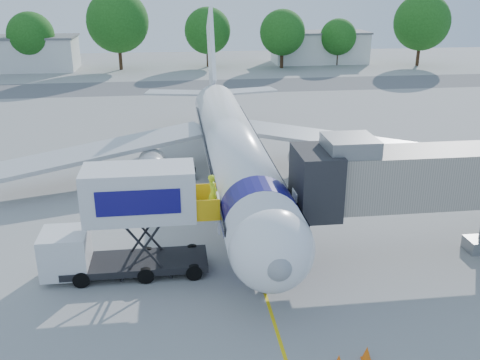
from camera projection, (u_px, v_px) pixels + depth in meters
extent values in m
plane|color=#969693|center=(239.00, 210.00, 33.78)|extent=(160.00, 160.00, 0.00)
cube|color=yellow|center=(239.00, 210.00, 33.77)|extent=(0.15, 70.00, 0.01)
cube|color=#59595B|center=(200.00, 87.00, 72.78)|extent=(120.00, 10.00, 0.01)
cylinder|color=white|center=(233.00, 151.00, 35.51)|extent=(3.70, 28.00, 3.70)
sphere|color=white|center=(271.00, 249.00, 22.51)|extent=(3.70, 3.70, 3.70)
sphere|color=gray|center=(279.00, 268.00, 21.07)|extent=(1.10, 1.10, 1.10)
cone|color=white|center=(213.00, 98.00, 51.29)|extent=(3.70, 6.00, 3.70)
cube|color=white|center=(211.00, 52.00, 50.75)|extent=(0.35, 7.26, 8.29)
cube|color=#B7BABC|center=(347.00, 141.00, 40.07)|extent=(16.17, 9.32, 1.42)
cube|color=#B7BABC|center=(102.00, 150.00, 37.93)|extent=(16.17, 9.32, 1.42)
cylinder|color=#999BA0|center=(307.00, 164.00, 38.15)|extent=(2.10, 3.60, 2.10)
cylinder|color=#999BA0|center=(152.00, 171.00, 36.84)|extent=(2.10, 3.60, 2.10)
cube|color=black|center=(273.00, 243.00, 22.07)|extent=(2.60, 1.39, 0.81)
cylinder|color=navy|center=(260.00, 219.00, 25.29)|extent=(3.73, 2.00, 3.73)
cylinder|color=silver|center=(265.00, 277.00, 24.69)|extent=(0.16, 0.16, 1.50)
cylinder|color=black|center=(264.00, 285.00, 24.84)|extent=(0.25, 0.64, 0.64)
cylinder|color=black|center=(264.00, 170.00, 39.50)|extent=(0.35, 0.90, 0.90)
cylinder|color=black|center=(193.00, 173.00, 38.88)|extent=(0.35, 0.90, 0.90)
cube|color=#A99F90|center=(434.00, 176.00, 26.80)|extent=(13.60, 2.60, 2.80)
cube|color=black|center=(316.00, 182.00, 26.07)|extent=(2.00, 3.20, 3.20)
cube|color=slate|center=(350.00, 145.00, 25.63)|extent=(2.40, 2.40, 0.80)
cylinder|color=black|center=(470.00, 245.00, 28.53)|extent=(0.30, 0.70, 0.70)
cube|color=black|center=(136.00, 263.00, 26.37)|extent=(7.00, 2.30, 0.35)
cube|color=silver|center=(66.00, 252.00, 25.70)|extent=(2.20, 2.20, 2.10)
cube|color=black|center=(64.00, 244.00, 25.54)|extent=(1.90, 2.10, 0.70)
cube|color=silver|center=(139.00, 193.00, 25.12)|extent=(5.20, 2.40, 2.50)
cube|color=navy|center=(138.00, 203.00, 23.98)|extent=(3.80, 0.04, 1.20)
cube|color=silver|center=(207.00, 213.00, 25.91)|extent=(1.10, 2.20, 0.10)
cube|color=#F6B70C|center=(208.00, 211.00, 24.74)|extent=(1.10, 0.06, 1.10)
cube|color=#F6B70C|center=(205.00, 194.00, 26.69)|extent=(1.10, 0.06, 1.10)
cylinder|color=black|center=(194.00, 272.00, 25.78)|extent=(0.80, 0.25, 0.80)
cylinder|color=black|center=(192.00, 252.00, 27.73)|extent=(0.80, 0.25, 0.80)
cylinder|color=black|center=(81.00, 280.00, 25.15)|extent=(0.80, 0.25, 0.80)
cylinder|color=black|center=(88.00, 258.00, 27.10)|extent=(0.80, 0.25, 0.80)
imported|color=#C8EC18|center=(213.00, 193.00, 25.60)|extent=(0.52, 0.73, 1.89)
cone|color=#FE660D|center=(367.00, 353.00, 20.34)|extent=(0.39, 0.39, 0.61)
cube|color=#FE660D|center=(366.00, 359.00, 20.44)|extent=(0.35, 0.35, 0.04)
cube|color=silver|center=(18.00, 54.00, 85.29)|extent=(18.00, 8.00, 5.00)
cube|color=slate|center=(16.00, 37.00, 84.36)|extent=(18.40, 8.40, 0.30)
cube|color=silver|center=(320.00, 48.00, 93.09)|extent=(16.00, 7.00, 5.00)
cube|color=slate|center=(320.00, 32.00, 92.16)|extent=(16.40, 7.40, 0.30)
cylinder|color=#382314|center=(34.00, 61.00, 84.35)|extent=(0.56, 0.56, 3.23)
sphere|color=#1C4E14|center=(31.00, 35.00, 82.96)|extent=(7.17, 7.17, 7.17)
cylinder|color=#382314|center=(120.00, 56.00, 85.73)|extent=(0.56, 0.56, 4.37)
sphere|color=#1C4E14|center=(118.00, 21.00, 83.85)|extent=(9.71, 9.71, 9.71)
cylinder|color=#382314|center=(208.00, 56.00, 88.85)|extent=(0.56, 0.56, 3.39)
sphere|color=#1C4E14|center=(208.00, 31.00, 87.39)|extent=(7.54, 7.54, 7.54)
cylinder|color=#382314|center=(282.00, 58.00, 87.65)|extent=(0.56, 0.56, 3.30)
sphere|color=#1C4E14|center=(282.00, 32.00, 86.24)|extent=(7.33, 7.33, 7.33)
cylinder|color=#382314|center=(337.00, 57.00, 90.74)|extent=(0.56, 0.56, 2.71)
sphere|color=#1C4E14|center=(338.00, 37.00, 89.57)|extent=(6.03, 6.03, 6.03)
cylinder|color=#382314|center=(418.00, 53.00, 89.70)|extent=(0.56, 0.56, 4.13)
sphere|color=#1C4E14|center=(422.00, 22.00, 87.93)|extent=(9.18, 9.18, 9.18)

